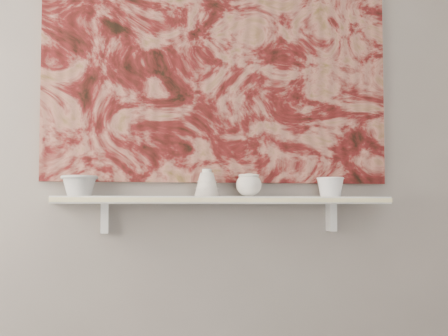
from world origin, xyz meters
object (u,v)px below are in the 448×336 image
object	(u,v)px
bowl_grey	(79,185)
bell_vessel	(207,183)
cup_cream	(249,185)
bowl_white	(330,187)
shelf	(226,200)
painting	(222,56)

from	to	relation	value
bowl_grey	bell_vessel	distance (m)	0.51
bowl_grey	cup_cream	size ratio (longest dim) A/B	1.38
bowl_grey	bowl_white	distance (m)	1.05
shelf	cup_cream	world-z (taller)	cup_cream
shelf	bowl_white	bearing A→B (deg)	0.00
cup_cream	bell_vessel	bearing A→B (deg)	180.00
cup_cream	bowl_white	world-z (taller)	cup_cream
painting	bowl_grey	bearing A→B (deg)	-172.23
bowl_grey	bowl_white	xyz separation A→B (m)	(1.05, 0.00, 0.00)
bell_vessel	bowl_white	world-z (taller)	bell_vessel
bell_vessel	bowl_white	distance (m)	0.54
painting	bowl_grey	size ratio (longest dim) A/B	10.27
shelf	painting	world-z (taller)	painting
bowl_grey	cup_cream	distance (m)	0.69
painting	bowl_white	bearing A→B (deg)	-9.90
cup_cream	bell_vessel	size ratio (longest dim) A/B	0.93
shelf	bell_vessel	distance (m)	0.11
shelf	bell_vessel	xyz separation A→B (m)	(-0.08, 0.00, 0.07)
painting	bowl_white	xyz separation A→B (m)	(0.46, -0.08, -0.57)
shelf	bowl_white	world-z (taller)	bowl_white
bowl_grey	cup_cream	bearing A→B (deg)	0.00
cup_cream	bell_vessel	distance (m)	0.18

